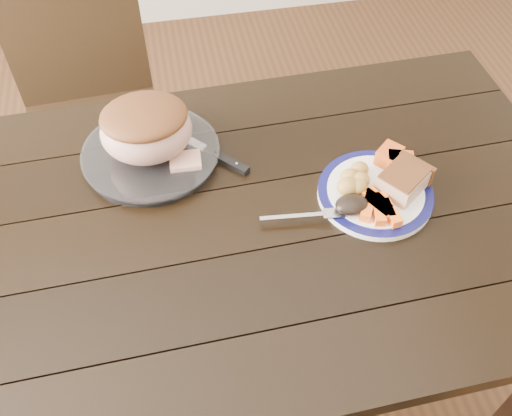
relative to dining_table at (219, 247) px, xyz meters
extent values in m
plane|color=#472B16|center=(0.00, 0.00, -0.66)|extent=(4.00, 4.00, 0.00)
cube|color=black|center=(0.00, 0.00, 0.07)|extent=(1.62, 0.94, 0.04)
cube|color=black|center=(0.71, 0.39, -0.30)|extent=(0.07, 0.07, 0.71)
cube|color=black|center=(-0.30, 0.65, -0.21)|extent=(0.44, 0.44, 0.04)
cube|color=black|center=(-0.32, 0.85, 0.04)|extent=(0.42, 0.06, 0.46)
cube|color=black|center=(-0.13, 0.84, -0.44)|extent=(0.04, 0.04, 0.43)
cube|color=black|center=(-0.11, 0.48, -0.44)|extent=(0.04, 0.04, 0.43)
cube|color=black|center=(-0.49, 0.82, -0.44)|extent=(0.04, 0.04, 0.43)
cube|color=black|center=(-0.47, 0.46, -0.44)|extent=(0.04, 0.04, 0.43)
cylinder|color=white|center=(0.35, 0.00, 0.10)|extent=(0.25, 0.25, 0.02)
torus|color=#0D0D42|center=(0.35, 0.00, 0.11)|extent=(0.25, 0.25, 0.02)
cylinder|color=white|center=(-0.12, 0.22, 0.10)|extent=(0.31, 0.31, 0.02)
cube|color=tan|center=(0.41, 0.00, 0.14)|extent=(0.13, 0.12, 0.04)
ellipsoid|color=gold|center=(0.28, 0.01, 0.13)|extent=(0.05, 0.04, 0.04)
ellipsoid|color=gold|center=(0.31, 0.01, 0.13)|extent=(0.04, 0.04, 0.04)
ellipsoid|color=gold|center=(0.30, 0.04, 0.13)|extent=(0.04, 0.04, 0.04)
ellipsoid|color=gold|center=(0.33, 0.05, 0.13)|extent=(0.04, 0.04, 0.03)
ellipsoid|color=gold|center=(0.32, 0.02, 0.13)|extent=(0.04, 0.04, 0.04)
cube|color=orange|center=(0.34, -0.04, 0.12)|extent=(0.05, 0.07, 0.02)
cube|color=orange|center=(0.35, -0.05, 0.12)|extent=(0.02, 0.07, 0.02)
cube|color=orange|center=(0.33, -0.06, 0.12)|extent=(0.03, 0.07, 0.02)
cube|color=orange|center=(0.33, -0.05, 0.12)|extent=(0.05, 0.07, 0.02)
cube|color=orange|center=(0.31, -0.05, 0.12)|extent=(0.05, 0.07, 0.02)
cube|color=orange|center=(0.34, -0.03, 0.12)|extent=(0.05, 0.07, 0.02)
cube|color=orange|center=(0.35, -0.07, 0.12)|extent=(0.03, 0.07, 0.02)
cube|color=#F5591B|center=(0.40, 0.08, 0.13)|extent=(0.07, 0.07, 0.04)
cube|color=#F5591B|center=(0.42, 0.05, 0.13)|extent=(0.07, 0.06, 0.04)
ellipsoid|color=black|center=(0.28, -0.04, 0.13)|extent=(0.07, 0.05, 0.03)
cube|color=silver|center=(0.16, -0.03, 0.11)|extent=(0.14, 0.02, 0.00)
cube|color=silver|center=(0.24, -0.04, 0.11)|extent=(0.05, 0.03, 0.00)
ellipsoid|color=tan|center=(-0.12, 0.22, 0.18)|extent=(0.20, 0.18, 0.13)
cube|color=tan|center=(-0.05, 0.16, 0.12)|extent=(0.07, 0.06, 0.02)
cube|color=silver|center=(-0.06, 0.28, 0.09)|extent=(0.15, 0.16, 0.00)
cube|color=black|center=(0.05, 0.17, 0.10)|extent=(0.10, 0.10, 0.01)
camera|label=1|loc=(-0.06, -0.75, 1.04)|focal=40.00mm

